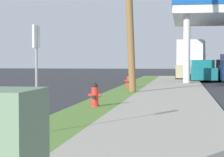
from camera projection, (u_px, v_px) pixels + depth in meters
name	position (u px, v px, depth m)	size (l,w,h in m)	color
fire_hydrant_second	(95.00, 96.00, 14.08)	(0.42, 0.38, 0.74)	red
fire_hydrant_third	(129.00, 81.00, 23.67)	(0.42, 0.37, 0.74)	red
street_sign_post	(36.00, 56.00, 8.79)	(0.05, 0.36, 2.12)	gray
car_teal_by_near_pump	(202.00, 72.00, 33.12)	(2.11, 4.57, 1.57)	#197075
car_white_by_far_pump	(197.00, 70.00, 40.05)	(1.98, 4.52, 1.57)	white
truck_tan_at_forecourt	(192.00, 61.00, 36.46)	(2.68, 6.56, 3.11)	tan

